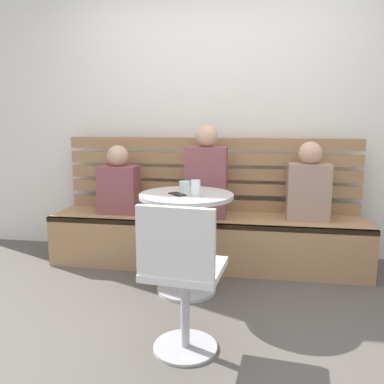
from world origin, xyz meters
name	(u,v)px	position (x,y,z in m)	size (l,w,h in m)	color
ground	(180,337)	(0.00, 0.00, 0.00)	(8.00, 8.00, 0.00)	#514C47
back_wall	(213,99)	(0.00, 1.64, 1.45)	(5.20, 0.10, 2.90)	silver
booth_bench	(206,240)	(0.00, 1.20, 0.22)	(2.70, 0.52, 0.44)	#A87C51
booth_backrest	(210,174)	(0.00, 1.44, 0.78)	(2.65, 0.04, 0.66)	#9A7249
cafe_table	(186,224)	(-0.07, 0.64, 0.52)	(0.68, 0.68, 0.74)	#ADADB2
white_chair	(182,274)	(0.04, -0.18, 0.46)	(0.44, 0.44, 0.85)	#ADADB2
person_adult	(207,176)	(0.00, 1.19, 0.79)	(0.34, 0.22, 0.78)	brown
person_child_left	(119,184)	(-0.79, 1.21, 0.70)	(0.34, 0.22, 0.60)	brown
person_child_middle	(308,186)	(0.85, 1.23, 0.73)	(0.34, 0.22, 0.65)	#9E7F6B
cup_water_clear	(196,188)	(0.00, 0.58, 0.80)	(0.07, 0.07, 0.11)	white
cup_glass_short	(185,187)	(-0.10, 0.71, 0.78)	(0.08, 0.08, 0.08)	silver
phone_on_table	(177,194)	(-0.13, 0.59, 0.74)	(0.07, 0.14, 0.01)	black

